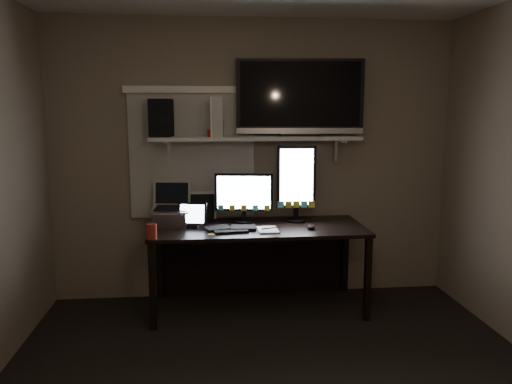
{
  "coord_description": "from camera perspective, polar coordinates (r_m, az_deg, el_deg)",
  "views": [
    {
      "loc": [
        -0.43,
        -2.67,
        1.71
      ],
      "look_at": [
        -0.03,
        1.25,
        1.06
      ],
      "focal_mm": 35.0,
      "sensor_mm": 36.0,
      "label": 1
    }
  ],
  "objects": [
    {
      "name": "monitor_landscape",
      "position": [
        4.33,
        -1.39,
        -0.67
      ],
      "size": [
        0.51,
        0.12,
        0.44
      ],
      "primitive_type": "cube",
      "rotation": [
        0.0,
        0.0,
        -0.14
      ],
      "color": "black",
      "rests_on": "desk"
    },
    {
      "name": "mouse",
      "position": [
        4.16,
        6.31,
        -3.99
      ],
      "size": [
        0.07,
        0.1,
        0.04
      ],
      "primitive_type": "ellipsoid",
      "rotation": [
        0.0,
        0.0,
        -0.03
      ],
      "color": "black",
      "rests_on": "desk"
    },
    {
      "name": "keyboard",
      "position": [
        4.12,
        -2.92,
        -4.16
      ],
      "size": [
        0.44,
        0.22,
        0.03
      ],
      "primitive_type": "cube",
      "rotation": [
        0.0,
        0.0,
        0.14
      ],
      "color": "black",
      "rests_on": "desk"
    },
    {
      "name": "monitor_portrait",
      "position": [
        4.38,
        4.62,
        1.03
      ],
      "size": [
        0.34,
        0.07,
        0.68
      ],
      "primitive_type": "cube",
      "rotation": [
        0.0,
        0.0,
        -0.03
      ],
      "color": "black",
      "rests_on": "desk"
    },
    {
      "name": "laptop",
      "position": [
        4.27,
        -9.66,
        -1.46
      ],
      "size": [
        0.36,
        0.31,
        0.36
      ],
      "primitive_type": "cube",
      "rotation": [
        0.0,
        0.0,
        -0.14
      ],
      "color": "#B1B2B6",
      "rests_on": "desk"
    },
    {
      "name": "desk",
      "position": [
        4.4,
        0.06,
        -5.83
      ],
      "size": [
        1.8,
        0.75,
        0.73
      ],
      "color": "black",
      "rests_on": "floor"
    },
    {
      "name": "back_wall",
      "position": [
        4.51,
        -0.27,
        3.58
      ],
      "size": [
        3.6,
        0.0,
        3.6
      ],
      "primitive_type": "plane",
      "rotation": [
        1.57,
        0.0,
        0.0
      ],
      "color": "#7D6B59",
      "rests_on": "floor"
    },
    {
      "name": "tv",
      "position": [
        4.42,
        5.03,
        10.7
      ],
      "size": [
        1.12,
        0.31,
        0.66
      ],
      "primitive_type": "cube",
      "rotation": [
        0.0,
        0.0,
        -0.1
      ],
      "color": "black",
      "rests_on": "wall_shelf"
    },
    {
      "name": "file_sorter",
      "position": [
        4.43,
        -6.17,
        -1.66
      ],
      "size": [
        0.21,
        0.09,
        0.26
      ],
      "primitive_type": "cube",
      "rotation": [
        0.0,
        0.0,
        0.0
      ],
      "color": "black",
      "rests_on": "desk"
    },
    {
      "name": "tablet",
      "position": [
        4.2,
        -7.31,
        -2.64
      ],
      "size": [
        0.26,
        0.16,
        0.22
      ],
      "primitive_type": "cube",
      "rotation": [
        0.0,
        0.0,
        -0.24
      ],
      "color": "black",
      "rests_on": "desk"
    },
    {
      "name": "cup",
      "position": [
        3.9,
        -11.83,
        -4.43
      ],
      "size": [
        0.09,
        0.09,
        0.12
      ],
      "primitive_type": "cylinder",
      "rotation": [
        0.0,
        0.0,
        -0.12
      ],
      "color": "maroon",
      "rests_on": "desk"
    },
    {
      "name": "bottles",
      "position": [
        4.23,
        -4.66,
        7.27
      ],
      "size": [
        0.23,
        0.12,
        0.14
      ],
      "primitive_type": null,
      "rotation": [
        0.0,
        0.0,
        0.29
      ],
      "color": "#A50F0C",
      "rests_on": "wall_shelf"
    },
    {
      "name": "sticky_notes",
      "position": [
        4.08,
        -3.81,
        -4.46
      ],
      "size": [
        0.35,
        0.3,
        0.0
      ],
      "primitive_type": null,
      "rotation": [
        0.0,
        0.0,
        -0.33
      ],
      "color": "#DBE13D",
      "rests_on": "desk"
    },
    {
      "name": "game_console",
      "position": [
        4.3,
        -4.48,
        8.54
      ],
      "size": [
        0.12,
        0.29,
        0.33
      ],
      "primitive_type": "cube",
      "rotation": [
        0.0,
        0.0,
        -0.11
      ],
      "color": "silver",
      "rests_on": "wall_shelf"
    },
    {
      "name": "window_blinds",
      "position": [
        4.48,
        -7.29,
        4.1
      ],
      "size": [
        1.1,
        0.02,
        1.1
      ],
      "primitive_type": "cube",
      "color": "#BAB4A7",
      "rests_on": "back_wall"
    },
    {
      "name": "notepad",
      "position": [
        4.09,
        1.34,
        -4.35
      ],
      "size": [
        0.17,
        0.23,
        0.01
      ],
      "primitive_type": "cube",
      "rotation": [
        0.0,
        0.0,
        0.04
      ],
      "color": "silver",
      "rests_on": "desk"
    },
    {
      "name": "wall_shelf",
      "position": [
        4.32,
        -0.04,
        6.18
      ],
      "size": [
        1.8,
        0.35,
        0.03
      ],
      "primitive_type": "cube",
      "color": "beige",
      "rests_on": "back_wall"
    },
    {
      "name": "speaker",
      "position": [
        4.33,
        -10.78,
        8.32
      ],
      "size": [
        0.2,
        0.23,
        0.32
      ],
      "primitive_type": "cube",
      "rotation": [
        0.0,
        0.0,
        -0.14
      ],
      "color": "black",
      "rests_on": "wall_shelf"
    }
  ]
}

